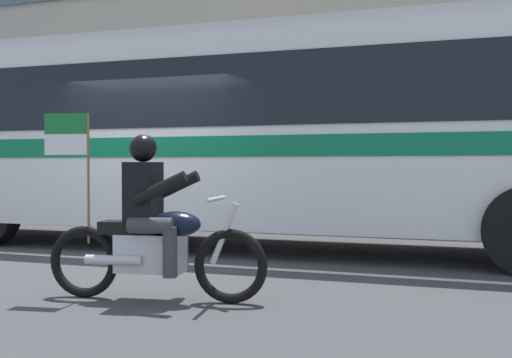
% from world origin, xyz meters
% --- Properties ---
extents(ground_plane, '(60.00, 60.00, 0.00)m').
position_xyz_m(ground_plane, '(0.00, 0.00, 0.00)').
color(ground_plane, '#3D3D3F').
extents(sidewalk_curb, '(28.00, 3.80, 0.15)m').
position_xyz_m(sidewalk_curb, '(0.00, 5.10, 0.07)').
color(sidewalk_curb, gray).
rests_on(sidewalk_curb, ground_plane).
extents(lane_center_stripe, '(26.60, 0.14, 0.01)m').
position_xyz_m(lane_center_stripe, '(0.00, -0.60, 0.00)').
color(lane_center_stripe, silver).
rests_on(lane_center_stripe, ground_plane).
extents(office_building_facade, '(28.00, 0.89, 9.47)m').
position_xyz_m(office_building_facade, '(0.00, 7.39, 4.74)').
color(office_building_facade, '#B2A893').
rests_on(office_building_facade, ground_plane).
extents(transit_bus, '(13.54, 2.84, 3.22)m').
position_xyz_m(transit_bus, '(1.27, 1.19, 1.88)').
color(transit_bus, white).
rests_on(transit_bus, ground_plane).
extents(motorcycle_with_rider, '(2.17, 0.73, 1.78)m').
position_xyz_m(motorcycle_with_rider, '(1.60, -2.69, 0.67)').
color(motorcycle_with_rider, black).
rests_on(motorcycle_with_rider, ground_plane).
extents(fire_hydrant, '(0.22, 0.30, 0.75)m').
position_xyz_m(fire_hydrant, '(4.07, 4.29, 0.52)').
color(fire_hydrant, gold).
rests_on(fire_hydrant, sidewalk_curb).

